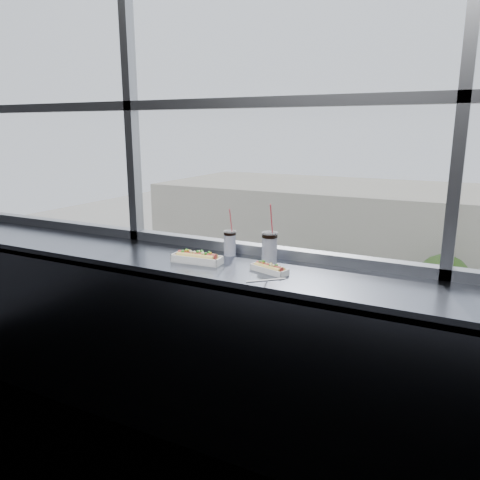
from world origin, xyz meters
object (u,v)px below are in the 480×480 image
at_px(hotdog_tray_left, 197,258).
at_px(car_near_c, 463,432).
at_px(soda_cup_right, 269,246).
at_px(soda_cup_left, 230,242).
at_px(car_far_a, 254,307).
at_px(pedestrian_b, 418,311).
at_px(pedestrian_a, 331,304).
at_px(tree_left, 313,272).
at_px(wrapper, 193,259).
at_px(tree_center, 443,281).
at_px(hotdog_tray_right, 269,268).
at_px(loose_straw, 266,280).
at_px(car_near_b, 263,380).
at_px(car_near_a, 127,346).

relative_size(hotdog_tray_left, car_near_c, 0.05).
bearing_deg(hotdog_tray_left, soda_cup_right, 20.58).
height_order(soda_cup_left, car_far_a, soda_cup_left).
bearing_deg(pedestrian_b, car_near_c, 14.16).
bearing_deg(pedestrian_a, pedestrian_b, -166.85).
bearing_deg(tree_left, wrapper, -73.58).
height_order(car_far_a, tree_center, tree_center).
xyz_separation_m(soda_cup_right, tree_left, (-8.76, 28.16, -9.28)).
bearing_deg(hotdog_tray_right, wrapper, -162.03).
bearing_deg(pedestrian_a, soda_cup_left, 104.06).
bearing_deg(hotdog_tray_right, car_near_c, 103.15).
distance_m(hotdog_tray_left, hotdog_tray_right, 0.45).
bearing_deg(soda_cup_left, hotdog_tray_left, -111.70).
bearing_deg(hotdog_tray_right, soda_cup_left, 167.38).
relative_size(tree_left, tree_center, 0.82).
distance_m(hotdog_tray_right, car_near_c, 19.74).
height_order(soda_cup_right, pedestrian_b, soda_cup_right).
height_order(soda_cup_right, pedestrian_a, soda_cup_right).
bearing_deg(car_far_a, hotdog_tray_left, -152.43).
bearing_deg(loose_straw, soda_cup_right, 68.27).
xyz_separation_m(pedestrian_b, tree_center, (1.35, -0.61, 2.48)).
relative_size(car_near_c, pedestrian_a, 3.21).
xyz_separation_m(car_far_a, car_near_b, (4.32, -8.00, -0.14)).
distance_m(loose_straw, wrapper, 0.55).
distance_m(loose_straw, car_near_a, 25.28).
bearing_deg(car_near_b, hotdog_tray_left, -150.94).
height_order(pedestrian_a, tree_left, tree_left).
relative_size(loose_straw, pedestrian_b, 0.10).
bearing_deg(pedestrian_a, car_far_a, 37.48).
bearing_deg(loose_straw, car_near_b, 71.68).
distance_m(hotdog_tray_left, soda_cup_right, 0.42).
height_order(car_near_c, car_far_a, car_far_a).
distance_m(car_near_a, pedestrian_a, 14.09).
height_order(soda_cup_left, pedestrian_b, soda_cup_left).
bearing_deg(soda_cup_left, hotdog_tray_right, -30.92).
xyz_separation_m(pedestrian_a, pedestrian_b, (5.51, 1.29, 0.05)).
bearing_deg(car_near_c, car_near_a, 91.78).
xyz_separation_m(soda_cup_left, tree_center, (-0.01, 28.10, -8.63)).
xyz_separation_m(car_near_b, tree_left, (-1.59, 12.00, 1.84)).
height_order(soda_cup_right, tree_center, soda_cup_right).
relative_size(loose_straw, tree_left, 0.05).
height_order(soda_cup_right, car_near_b, soda_cup_right).
bearing_deg(hotdog_tray_right, car_far_a, 133.72).
height_order(hotdog_tray_right, pedestrian_a, hotdog_tray_right).
height_order(soda_cup_left, pedestrian_a, soda_cup_left).
height_order(loose_straw, tree_center, loose_straw).
height_order(hotdog_tray_right, pedestrian_b, hotdog_tray_right).
bearing_deg(tree_left, pedestrian_b, 4.91).
distance_m(soda_cup_left, tree_center, 29.40).
height_order(car_near_b, tree_center, tree_center).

